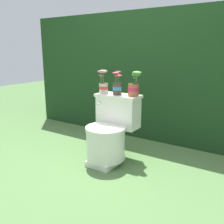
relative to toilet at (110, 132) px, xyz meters
The scene contains 6 objects.
ground_plane 0.33m from the toilet, 84.12° to the right, with size 12.00×12.00×0.00m, color #4C703D.
hedge_backdrop 1.30m from the toilet, 89.47° to the left, with size 3.64×0.86×1.59m.
toilet is the anchor object (origin of this frame).
potted_plant_left 0.51m from the toilet, 143.11° to the left, with size 0.12×0.10×0.25m.
potted_plant_midleft 0.48m from the toilet, 90.10° to the left, with size 0.11×0.10×0.24m.
potted_plant_middle 0.52m from the toilet, 42.05° to the left, with size 0.13×0.12×0.25m.
Camera 1 is at (1.33, -1.90, 1.12)m, focal length 40.00 mm.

